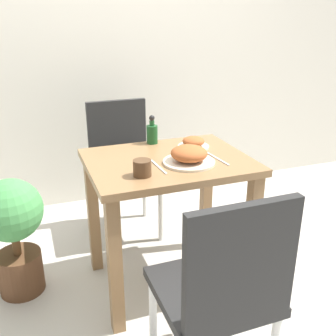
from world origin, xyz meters
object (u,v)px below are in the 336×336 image
(chair_near, at_px, (222,288))
(drink_cup, at_px, (142,168))
(sauce_bottle, at_px, (152,133))
(potted_plant_left, at_px, (14,228))
(side_plate, at_px, (193,143))
(food_plate, at_px, (189,155))
(chair_far, at_px, (122,161))

(chair_near, height_order, drink_cup, chair_near)
(chair_near, distance_m, sauce_bottle, 1.04)
(chair_near, bearing_deg, drink_cup, -77.46)
(potted_plant_left, bearing_deg, side_plate, -5.20)
(potted_plant_left, bearing_deg, food_plate, -19.28)
(side_plate, height_order, potted_plant_left, side_plate)
(chair_near, distance_m, side_plate, 0.92)
(chair_near, distance_m, potted_plant_left, 1.18)
(food_plate, xyz_separation_m, sauce_bottle, (-0.07, 0.37, 0.02))
(chair_near, xyz_separation_m, side_plate, (0.25, 0.84, 0.27))
(sauce_bottle, bearing_deg, potted_plant_left, -174.97)
(food_plate, bearing_deg, sauce_bottle, 100.36)
(chair_far, distance_m, potted_plant_left, 0.86)
(drink_cup, bearing_deg, chair_far, 82.34)
(drink_cup, height_order, potted_plant_left, drink_cup)
(chair_near, xyz_separation_m, drink_cup, (-0.12, 0.56, 0.28))
(sauce_bottle, bearing_deg, chair_near, -94.00)
(food_plate, bearing_deg, drink_cup, -163.87)
(chair_near, xyz_separation_m, sauce_bottle, (0.07, 1.00, 0.30))
(food_plate, height_order, side_plate, food_plate)
(chair_far, height_order, drink_cup, chair_far)
(side_plate, distance_m, drink_cup, 0.47)
(food_plate, xyz_separation_m, potted_plant_left, (-0.85, 0.30, -0.39))
(chair_far, bearing_deg, food_plate, -79.38)
(food_plate, distance_m, drink_cup, 0.27)
(sauce_bottle, xyz_separation_m, potted_plant_left, (-0.78, -0.07, -0.41))
(chair_near, height_order, potted_plant_left, chair_near)
(drink_cup, relative_size, potted_plant_left, 0.13)
(food_plate, xyz_separation_m, drink_cup, (-0.26, -0.08, -0.00))
(chair_far, height_order, side_plate, chair_far)
(food_plate, bearing_deg, chair_far, 100.62)
(food_plate, bearing_deg, potted_plant_left, 160.72)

